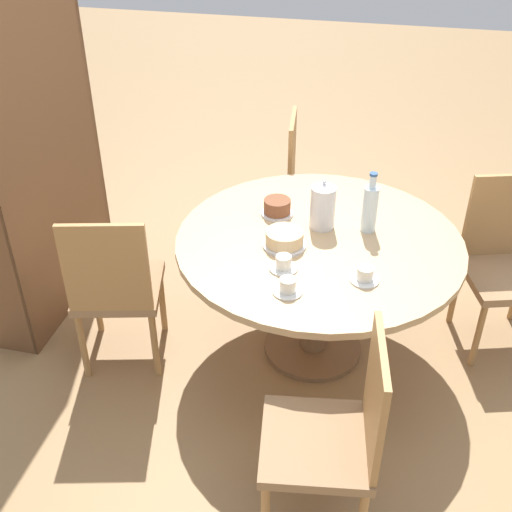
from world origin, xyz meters
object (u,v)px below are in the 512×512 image
cup_b (283,264)px  cup_c (288,287)px  chair_d (335,434)px  cup_a (365,275)px  chair_a (505,261)px  cake_second (277,208)px  coffee_pot (323,206)px  water_bottle (370,208)px  bookshelf (32,146)px  chair_b (312,184)px  cake_main (284,239)px  chair_c (116,287)px

cup_b → cup_c: bearing=-163.4°
chair_d → cup_a: 0.73m
chair_a → cake_second: bearing=171.2°
coffee_pot → water_bottle: 0.23m
bookshelf → cup_c: size_ratio=15.24×
coffee_pot → cup_a: bearing=-149.1°
chair_b → chair_d: (-1.97, -0.38, 0.00)m
chair_b → chair_d: bearing=-175.3°
cup_b → chair_b: bearing=2.3°
cake_main → chair_a: bearing=-67.9°
coffee_pot → cake_main: bearing=145.1°
water_bottle → cake_main: bearing=121.3°
chair_a → coffee_pot: coffee_pot is taller
cake_main → coffee_pot: bearing=-34.9°
chair_d → cake_second: (1.17, 0.45, 0.26)m
bookshelf → cake_main: bookshelf is taller
coffee_pot → water_bottle: size_ratio=0.82×
cake_main → cup_a: cake_main is taller
cup_c → cake_main: bearing=12.8°
chair_c → cup_a: chair_c is taller
cake_second → bookshelf: bearing=91.5°
chair_a → cup_b: 1.26m
chair_b → cup_b: 1.30m
coffee_pot → cake_main: (-0.21, 0.15, -0.08)m
chair_a → bookshelf: size_ratio=0.46×
chair_d → cake_second: chair_d is taller
chair_c → cup_b: chair_c is taller
chair_b → cup_c: chair_b is taller
cake_second → chair_b: bearing=-5.0°
chair_a → cup_c: bearing=-158.4°
chair_a → cup_a: bearing=-154.0°
coffee_pot → cup_b: size_ratio=1.97×
chair_b → cup_b: bearing=176.0°
chair_c → cake_second: size_ratio=5.51×
coffee_pot → cup_a: coffee_pot is taller
water_bottle → chair_a: bearing=-73.2°
cup_c → cup_b: bearing=16.6°
chair_c → chair_d: (-0.68, -1.16, 0.00)m
chair_c → chair_d: size_ratio=1.00×
coffee_pot → chair_b: bearing=11.0°
chair_a → chair_c: 2.00m
cake_main → cup_a: 0.44m
chair_a → bookshelf: (-0.20, 2.49, 0.49)m
cup_a → cup_c: same height
cake_main → cup_b: bearing=-170.7°
chair_c → water_bottle: water_bottle is taller
chair_a → chair_d: 1.52m
cup_a → chair_b: bearing=18.0°
cake_second → chair_a: bearing=-82.1°
bookshelf → water_bottle: 1.78m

